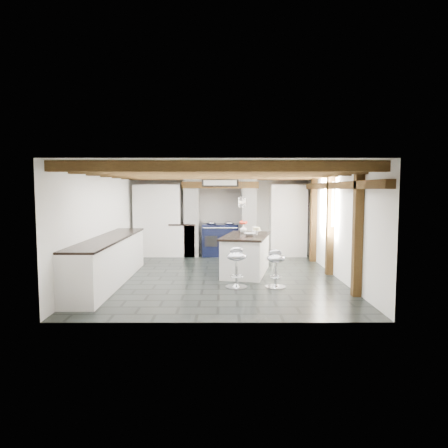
{
  "coord_description": "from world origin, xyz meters",
  "views": [
    {
      "loc": [
        0.08,
        -8.48,
        1.88
      ],
      "look_at": [
        0.1,
        0.4,
        1.1
      ],
      "focal_mm": 32.0,
      "sensor_mm": 36.0,
      "label": 1
    }
  ],
  "objects_px": {
    "kitchen_island": "(246,254)",
    "bar_stool_near": "(276,264)",
    "bar_stool_far": "(236,263)",
    "range_cooker": "(220,239)"
  },
  "relations": [
    {
      "from": "kitchen_island",
      "to": "bar_stool_near",
      "type": "distance_m",
      "value": 1.39
    },
    {
      "from": "kitchen_island",
      "to": "bar_stool_far",
      "type": "relative_size",
      "value": 2.45
    },
    {
      "from": "range_cooker",
      "to": "kitchen_island",
      "type": "bearing_deg",
      "value": -76.05
    },
    {
      "from": "kitchen_island",
      "to": "bar_stool_far",
      "type": "distance_m",
      "value": 1.33
    },
    {
      "from": "range_cooker",
      "to": "kitchen_island",
      "type": "height_order",
      "value": "kitchen_island"
    },
    {
      "from": "range_cooker",
      "to": "bar_stool_near",
      "type": "relative_size",
      "value": 1.38
    },
    {
      "from": "range_cooker",
      "to": "bar_stool_near",
      "type": "distance_m",
      "value": 3.83
    },
    {
      "from": "range_cooker",
      "to": "kitchen_island",
      "type": "xyz_separation_m",
      "value": [
        0.59,
        -2.37,
        -0.02
      ]
    },
    {
      "from": "bar_stool_far",
      "to": "kitchen_island",
      "type": "bearing_deg",
      "value": 60.03
    },
    {
      "from": "kitchen_island",
      "to": "bar_stool_far",
      "type": "xyz_separation_m",
      "value": [
        -0.26,
        -1.3,
        0.04
      ]
    }
  ]
}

